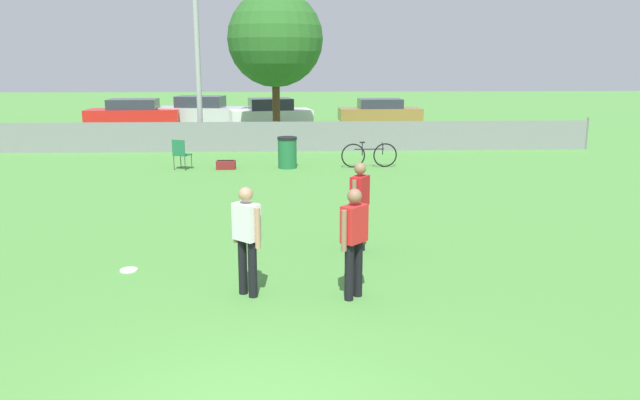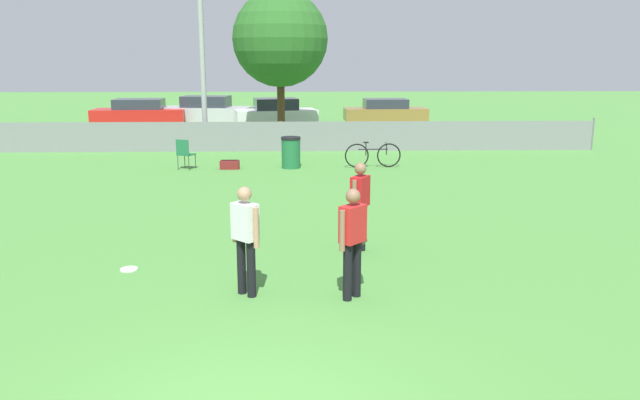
{
  "view_description": "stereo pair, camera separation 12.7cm",
  "coord_description": "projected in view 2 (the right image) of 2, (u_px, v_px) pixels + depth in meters",
  "views": [
    {
      "loc": [
        0.44,
        -5.03,
        3.39
      ],
      "look_at": [
        0.88,
        5.21,
        1.05
      ],
      "focal_mm": 35.0,
      "sensor_mm": 36.0,
      "label": 1
    },
    {
      "loc": [
        0.56,
        -5.04,
        3.39
      ],
      "look_at": [
        0.88,
        5.21,
        1.05
      ],
      "focal_mm": 35.0,
      "sensor_mm": 36.0,
      "label": 2
    }
  ],
  "objects": [
    {
      "name": "folding_chair_sideline",
      "position": [
        185.0,
        152.0,
        19.29
      ],
      "size": [
        0.57,
        0.57,
        0.94
      ],
      "rotation": [
        0.0,
        0.0,
        2.76
      ],
      "color": "#333338",
      "rests_on": "ground_plane"
    },
    {
      "name": "trash_bin",
      "position": [
        291.0,
        152.0,
        19.57
      ],
      "size": [
        0.61,
        0.61,
        0.98
      ],
      "color": "#1E6638",
      "rests_on": "ground_plane"
    },
    {
      "name": "light_pole",
      "position": [
        201.0,
        15.0,
        22.85
      ],
      "size": [
        0.9,
        0.36,
        8.37
      ],
      "color": "#9E9EA3",
      "rests_on": "ground_plane"
    },
    {
      "name": "frisbee_disc",
      "position": [
        129.0,
        269.0,
        10.2
      ],
      "size": [
        0.29,
        0.29,
        0.03
      ],
      "color": "white",
      "rests_on": "ground_plane"
    },
    {
      "name": "parked_car_silver",
      "position": [
        206.0,
        111.0,
        32.15
      ],
      "size": [
        4.7,
        2.3,
        1.49
      ],
      "rotation": [
        0.0,
        0.0,
        -0.14
      ],
      "color": "black",
      "rests_on": "ground_plane"
    },
    {
      "name": "parked_car_tan",
      "position": [
        385.0,
        112.0,
        32.31
      ],
      "size": [
        4.28,
        1.83,
        1.33
      ],
      "rotation": [
        0.0,
        0.0,
        0.03
      ],
      "color": "black",
      "rests_on": "ground_plane"
    },
    {
      "name": "player_thrower_red",
      "position": [
        360.0,
        201.0,
        10.96
      ],
      "size": [
        0.38,
        0.47,
        1.62
      ],
      "rotation": [
        0.0,
        0.0,
        1.04
      ],
      "color": "black",
      "rests_on": "ground_plane"
    },
    {
      "name": "player_receiver_white",
      "position": [
        245.0,
        234.0,
        8.93
      ],
      "size": [
        0.43,
        0.42,
        1.62
      ],
      "rotation": [
        0.0,
        0.0,
        -0.75
      ],
      "color": "black",
      "rests_on": "ground_plane"
    },
    {
      "name": "fence_backline",
      "position": [
        286.0,
        137.0,
        23.06
      ],
      "size": [
        23.13,
        0.07,
        1.21
      ],
      "color": "gray",
      "rests_on": "ground_plane"
    },
    {
      "name": "tree_near_pole",
      "position": [
        280.0,
        39.0,
        25.78
      ],
      "size": [
        3.96,
        3.96,
        6.15
      ],
      "color": "#4C331E",
      "rests_on": "ground_plane"
    },
    {
      "name": "player_defender_red",
      "position": [
        353.0,
        236.0,
        8.81
      ],
      "size": [
        0.42,
        0.43,
        1.62
      ],
      "rotation": [
        0.0,
        0.0,
        0.82
      ],
      "color": "black",
      "rests_on": "ground_plane"
    },
    {
      "name": "bicycle_sideline",
      "position": [
        373.0,
        155.0,
        19.69
      ],
      "size": [
        1.79,
        0.44,
        0.82
      ],
      "rotation": [
        0.0,
        0.0,
        0.05
      ],
      "color": "black",
      "rests_on": "ground_plane"
    },
    {
      "name": "parked_car_white",
      "position": [
        276.0,
        114.0,
        30.64
      ],
      "size": [
        4.2,
        2.51,
        1.47
      ],
      "rotation": [
        0.0,
        0.0,
        0.19
      ],
      "color": "black",
      "rests_on": "ground_plane"
    },
    {
      "name": "gear_bag_sideline",
      "position": [
        230.0,
        165.0,
        19.47
      ],
      "size": [
        0.59,
        0.32,
        0.29
      ],
      "color": "maroon",
      "rests_on": "ground_plane"
    },
    {
      "name": "parked_car_red",
      "position": [
        140.0,
        113.0,
        31.53
      ],
      "size": [
        4.65,
        1.99,
        1.38
      ],
      "rotation": [
        0.0,
        0.0,
        0.04
      ],
      "color": "black",
      "rests_on": "ground_plane"
    }
  ]
}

